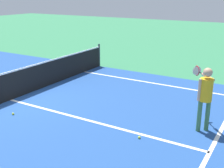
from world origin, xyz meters
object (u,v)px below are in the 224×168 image
at_px(net, 9,86).
at_px(tennis_ball_near_net, 13,114).
at_px(player_near, 205,92).
at_px(tennis_ball_mid_court, 139,137).

relative_size(net, tennis_ball_near_net, 162.60).
height_order(player_near, tennis_ball_mid_court, player_near).
bearing_deg(tennis_ball_near_net, tennis_ball_mid_court, -81.17).
relative_size(net, player_near, 6.47).
height_order(tennis_ball_near_net, tennis_ball_mid_court, same).
relative_size(player_near, tennis_ball_near_net, 25.13).
bearing_deg(tennis_ball_near_net, net, 52.01).
bearing_deg(tennis_ball_mid_court, player_near, -43.53).
height_order(player_near, tennis_ball_near_net, player_near).
distance_m(tennis_ball_near_net, tennis_ball_mid_court, 3.80).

